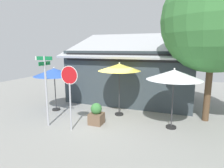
{
  "coord_description": "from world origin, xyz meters",
  "views": [
    {
      "loc": [
        3.55,
        -7.98,
        3.44
      ],
      "look_at": [
        0.1,
        1.2,
        1.6
      ],
      "focal_mm": 30.68,
      "sensor_mm": 36.0,
      "label": 1
    }
  ],
  "objects_px": {
    "patio_umbrella_ivory_right": "(174,75)",
    "sidewalk_planter": "(96,114)",
    "patio_umbrella_mustard_center": "(119,68)",
    "shade_tree": "(221,22)",
    "stop_sign": "(70,86)",
    "street_sign_post": "(46,85)",
    "patio_umbrella_royal_blue_left": "(54,72)"
  },
  "relations": [
    {
      "from": "patio_umbrella_ivory_right",
      "to": "sidewalk_planter",
      "type": "xyz_separation_m",
      "value": [
        -3.26,
        -0.73,
        -1.88
      ]
    },
    {
      "from": "patio_umbrella_mustard_center",
      "to": "patio_umbrella_ivory_right",
      "type": "bearing_deg",
      "value": -16.5
    },
    {
      "from": "patio_umbrella_mustard_center",
      "to": "shade_tree",
      "type": "xyz_separation_m",
      "value": [
        4.4,
        0.62,
        2.1
      ]
    },
    {
      "from": "patio_umbrella_mustard_center",
      "to": "sidewalk_planter",
      "type": "bearing_deg",
      "value": -111.18
    },
    {
      "from": "sidewalk_planter",
      "to": "stop_sign",
      "type": "bearing_deg",
      "value": -126.87
    },
    {
      "from": "street_sign_post",
      "to": "patio_umbrella_ivory_right",
      "type": "height_order",
      "value": "street_sign_post"
    },
    {
      "from": "street_sign_post",
      "to": "shade_tree",
      "type": "height_order",
      "value": "shade_tree"
    },
    {
      "from": "patio_umbrella_ivory_right",
      "to": "shade_tree",
      "type": "height_order",
      "value": "shade_tree"
    },
    {
      "from": "patio_umbrella_royal_blue_left",
      "to": "patio_umbrella_mustard_center",
      "type": "relative_size",
      "value": 0.89
    },
    {
      "from": "patio_umbrella_royal_blue_left",
      "to": "shade_tree",
      "type": "relative_size",
      "value": 0.35
    },
    {
      "from": "street_sign_post",
      "to": "patio_umbrella_royal_blue_left",
      "type": "distance_m",
      "value": 2.21
    },
    {
      "from": "street_sign_post",
      "to": "stop_sign",
      "type": "height_order",
      "value": "street_sign_post"
    },
    {
      "from": "patio_umbrella_ivory_right",
      "to": "shade_tree",
      "type": "bearing_deg",
      "value": 39.12
    },
    {
      "from": "patio_umbrella_mustard_center",
      "to": "sidewalk_planter",
      "type": "distance_m",
      "value": 2.6
    },
    {
      "from": "stop_sign",
      "to": "shade_tree",
      "type": "relative_size",
      "value": 0.39
    },
    {
      "from": "patio_umbrella_ivory_right",
      "to": "street_sign_post",
      "type": "bearing_deg",
      "value": -162.36
    },
    {
      "from": "stop_sign",
      "to": "patio_umbrella_ivory_right",
      "type": "distance_m",
      "value": 4.35
    },
    {
      "from": "patio_umbrella_royal_blue_left",
      "to": "patio_umbrella_mustard_center",
      "type": "height_order",
      "value": "patio_umbrella_mustard_center"
    },
    {
      "from": "shade_tree",
      "to": "street_sign_post",
      "type": "bearing_deg",
      "value": -156.19
    },
    {
      "from": "patio_umbrella_mustard_center",
      "to": "shade_tree",
      "type": "height_order",
      "value": "shade_tree"
    },
    {
      "from": "street_sign_post",
      "to": "shade_tree",
      "type": "distance_m",
      "value": 8.06
    },
    {
      "from": "patio_umbrella_royal_blue_left",
      "to": "shade_tree",
      "type": "height_order",
      "value": "shade_tree"
    },
    {
      "from": "stop_sign",
      "to": "patio_umbrella_royal_blue_left",
      "type": "height_order",
      "value": "stop_sign"
    },
    {
      "from": "patio_umbrella_royal_blue_left",
      "to": "sidewalk_planter",
      "type": "xyz_separation_m",
      "value": [
        2.98,
        -1.02,
        -1.69
      ]
    },
    {
      "from": "street_sign_post",
      "to": "shade_tree",
      "type": "relative_size",
      "value": 0.45
    },
    {
      "from": "patio_umbrella_mustard_center",
      "to": "shade_tree",
      "type": "bearing_deg",
      "value": 8.0
    },
    {
      "from": "patio_umbrella_royal_blue_left",
      "to": "sidewalk_planter",
      "type": "bearing_deg",
      "value": -18.84
    },
    {
      "from": "street_sign_post",
      "to": "patio_umbrella_mustard_center",
      "type": "bearing_deg",
      "value": 43.81
    },
    {
      "from": "patio_umbrella_mustard_center",
      "to": "street_sign_post",
      "type": "bearing_deg",
      "value": -136.19
    },
    {
      "from": "street_sign_post",
      "to": "shade_tree",
      "type": "xyz_separation_m",
      "value": [
        6.95,
        3.07,
        2.7
      ]
    },
    {
      "from": "patio_umbrella_royal_blue_left",
      "to": "patio_umbrella_ivory_right",
      "type": "distance_m",
      "value": 6.25
    },
    {
      "from": "stop_sign",
      "to": "sidewalk_planter",
      "type": "xyz_separation_m",
      "value": [
        0.73,
        0.97,
        -1.46
      ]
    }
  ]
}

